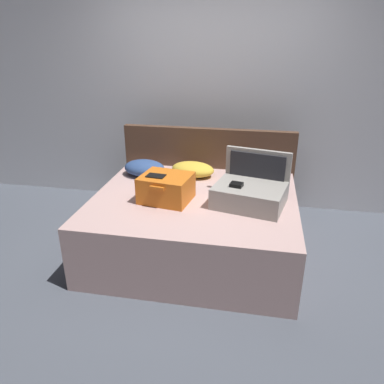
% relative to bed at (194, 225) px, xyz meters
% --- Properties ---
extents(ground_plane, '(12.00, 12.00, 0.00)m').
position_rel_bed_xyz_m(ground_plane, '(0.00, -0.40, -0.29)').
color(ground_plane, '#4C515B').
extents(back_wall, '(8.00, 0.10, 2.60)m').
position_rel_bed_xyz_m(back_wall, '(0.00, 1.25, 1.01)').
color(back_wall, silver).
rests_on(back_wall, ground).
extents(bed, '(1.83, 1.57, 0.57)m').
position_rel_bed_xyz_m(bed, '(0.00, 0.00, 0.00)').
color(bed, '#BC9993').
rests_on(bed, ground).
extents(headboard, '(1.86, 0.08, 1.01)m').
position_rel_bed_xyz_m(headboard, '(0.00, 0.82, 0.22)').
color(headboard, '#4C3323').
rests_on(headboard, ground).
extents(hard_case_large, '(0.67, 0.59, 0.44)m').
position_rel_bed_xyz_m(hard_case_large, '(0.50, -0.05, 0.40)').
color(hard_case_large, gray).
rests_on(hard_case_large, bed).
extents(hard_case_medium, '(0.48, 0.42, 0.24)m').
position_rel_bed_xyz_m(hard_case_medium, '(-0.23, -0.11, 0.41)').
color(hard_case_medium, '#D16619').
rests_on(hard_case_medium, bed).
extents(duffel_bag, '(0.54, 0.35, 0.29)m').
position_rel_bed_xyz_m(duffel_bag, '(0.48, 0.41, 0.40)').
color(duffel_bag, navy).
rests_on(duffel_bag, bed).
extents(pillow_near_headboard, '(0.48, 0.38, 0.16)m').
position_rel_bed_xyz_m(pillow_near_headboard, '(-0.61, 0.45, 0.37)').
color(pillow_near_headboard, navy).
rests_on(pillow_near_headboard, bed).
extents(pillow_center_head, '(0.49, 0.37, 0.14)m').
position_rel_bed_xyz_m(pillow_center_head, '(-0.11, 0.53, 0.36)').
color(pillow_center_head, gold).
rests_on(pillow_center_head, bed).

